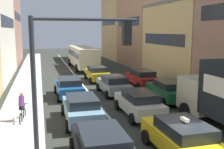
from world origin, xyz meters
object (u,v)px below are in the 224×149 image
at_px(coupe_centre_lane_fourth, 97,73).
at_px(wagon_right_lane_far, 142,78).
at_px(sedan_left_lane_front, 102,147).
at_px(sedan_left_lane_third, 69,87).
at_px(traffic_light_pole, 72,68).
at_px(taxi_centre_lane_front, 182,137).
at_px(sedan_right_lane_behind_truck, 168,90).
at_px(cyclist_on_sidewalk, 22,108).
at_px(wagon_left_lane_second, 82,108).
at_px(bus_mid_queue_primary, 83,56).
at_px(hatchback_centre_lane_third, 114,84).
at_px(sedan_centre_lane_second, 139,103).

xyz_separation_m(coupe_centre_lane_fourth, wagon_right_lane_far, (3.45, -3.59, 0.00)).
height_order(sedan_left_lane_front, sedan_left_lane_third, same).
xyz_separation_m(traffic_light_pole, sedan_left_lane_front, (1.03, 0.19, -3.02)).
bearing_deg(traffic_light_pole, taxi_centre_lane_front, 3.44).
relative_size(taxi_centre_lane_front, sedan_right_lane_behind_truck, 0.99).
height_order(traffic_light_pole, wagon_right_lane_far, traffic_light_pole).
distance_m(traffic_light_pole, sedan_left_lane_front, 3.20).
relative_size(wagon_right_lane_far, cyclist_on_sidewalk, 2.53).
height_order(sedan_left_lane_front, coupe_centre_lane_fourth, same).
distance_m(wagon_left_lane_second, bus_mid_queue_primary, 21.57).
height_order(coupe_centre_lane_fourth, cyclist_on_sidewalk, cyclist_on_sidewalk).
distance_m(taxi_centre_lane_front, hatchback_centre_lane_third, 11.21).
height_order(taxi_centre_lane_front, coupe_centre_lane_fourth, taxi_centre_lane_front).
bearing_deg(bus_mid_queue_primary, hatchback_centre_lane_third, 179.52).
distance_m(sedan_left_lane_third, cyclist_on_sidewalk, 6.13).
height_order(sedan_left_lane_front, hatchback_centre_lane_third, same).
bearing_deg(sedan_left_lane_third, sedan_centre_lane_second, -149.00).
xyz_separation_m(taxi_centre_lane_front, sedan_left_lane_third, (-3.33, 11.21, -0.00)).
height_order(hatchback_centre_lane_third, bus_mid_queue_primary, bus_mid_queue_primary).
relative_size(taxi_centre_lane_front, cyclist_on_sidewalk, 2.50).
relative_size(sedan_left_lane_front, wagon_left_lane_second, 1.00).
distance_m(coupe_centre_lane_fourth, wagon_right_lane_far, 4.98).
height_order(bus_mid_queue_primary, cyclist_on_sidewalk, bus_mid_queue_primary).
bearing_deg(hatchback_centre_lane_third, taxi_centre_lane_front, 177.81).
bearing_deg(sedan_centre_lane_second, coupe_centre_lane_fourth, 0.27).
relative_size(wagon_left_lane_second, hatchback_centre_lane_third, 1.00).
xyz_separation_m(hatchback_centre_lane_third, sedan_right_lane_behind_truck, (3.24, -3.05, 0.00)).
xyz_separation_m(sedan_centre_lane_second, hatchback_centre_lane_third, (0.01, 5.76, 0.00)).
height_order(sedan_left_lane_third, cyclist_on_sidewalk, cyclist_on_sidewalk).
xyz_separation_m(coupe_centre_lane_fourth, sedan_right_lane_behind_truck, (3.34, -9.04, 0.00)).
bearing_deg(wagon_left_lane_second, sedan_left_lane_front, 179.87).
relative_size(hatchback_centre_lane_third, wagon_right_lane_far, 0.99).
bearing_deg(taxi_centre_lane_front, wagon_right_lane_far, -14.99).
height_order(sedan_centre_lane_second, hatchback_centre_lane_third, same).
xyz_separation_m(hatchback_centre_lane_third, cyclist_on_sidewalk, (-6.68, -5.27, 0.05)).
bearing_deg(sedan_left_lane_front, wagon_left_lane_second, 0.18).
relative_size(traffic_light_pole, coupe_centre_lane_fourth, 1.27).
xyz_separation_m(wagon_left_lane_second, sedan_left_lane_third, (-0.07, 6.01, 0.00)).
bearing_deg(sedan_right_lane_behind_truck, coupe_centre_lane_fourth, 22.67).
distance_m(sedan_left_lane_front, sedan_left_lane_third, 11.29).
bearing_deg(taxi_centre_lane_front, sedan_centre_lane_second, -2.56).
bearing_deg(sedan_right_lane_behind_truck, wagon_left_lane_second, 116.15).
xyz_separation_m(traffic_light_pole, bus_mid_queue_primary, (4.47, 26.74, -2.06)).
distance_m(sedan_centre_lane_second, hatchback_centre_lane_third, 5.76).
relative_size(taxi_centre_lane_front, sedan_left_lane_third, 1.00).
bearing_deg(traffic_light_pole, hatchback_centre_lane_third, 68.21).
relative_size(coupe_centre_lane_fourth, sedan_right_lane_behind_truck, 0.99).
xyz_separation_m(sedan_centre_lane_second, bus_mid_queue_primary, (-0.11, 21.03, 0.96)).
distance_m(hatchback_centre_lane_third, wagon_right_lane_far, 4.12).
relative_size(traffic_light_pole, hatchback_centre_lane_third, 1.27).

